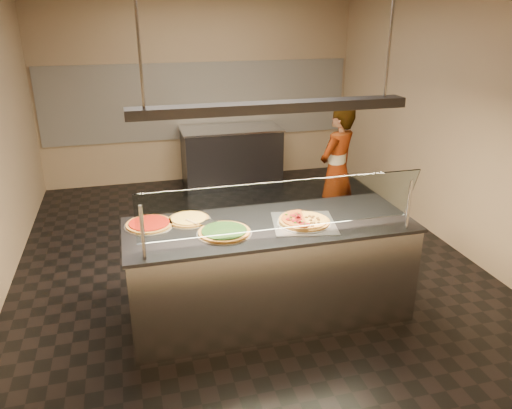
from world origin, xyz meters
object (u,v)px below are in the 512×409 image
object	(u,v)px
perforated_tray	(304,223)
pizza_cheese	(189,219)
worker	(337,170)
heat_lamp_housing	(271,107)
pizza_spinach	(224,232)
pizza_tomato	(149,224)
pizza_spatula	(198,222)
sneeze_guard	(283,206)
prep_table	(231,156)
half_pizza_sausage	(316,219)
half_pizza_pepperoni	(292,221)
serving_counter	(270,270)

from	to	relation	value
perforated_tray	pizza_cheese	world-z (taller)	pizza_cheese
worker	heat_lamp_housing	xyz separation A→B (m)	(-1.35, -1.65, 1.14)
pizza_spinach	pizza_cheese	xyz separation A→B (m)	(-0.25, 0.35, -0.00)
pizza_cheese	pizza_tomato	distance (m)	0.35
pizza_spatula	worker	xyz separation A→B (m)	(1.97, 1.52, -0.15)
sneeze_guard	prep_table	bearing A→B (deg)	83.72
half_pizza_sausage	pizza_spinach	distance (m)	0.83
pizza_cheese	sneeze_guard	bearing A→B (deg)	-40.96
perforated_tray	pizza_spinach	xyz separation A→B (m)	(-0.72, -0.03, 0.01)
perforated_tray	pizza_spinach	size ratio (longest dim) A/B	1.35
sneeze_guard	pizza_spinach	size ratio (longest dim) A/B	4.91
half_pizza_pepperoni	serving_counter	bearing A→B (deg)	157.30
pizza_spinach	pizza_cheese	size ratio (longest dim) A/B	1.19
perforated_tray	pizza_tomato	bearing A→B (deg)	166.99
perforated_tray	pizza_tomato	world-z (taller)	pizza_tomato
pizza_cheese	heat_lamp_housing	bearing A→B (deg)	-20.05
prep_table	pizza_tomato	bearing A→B (deg)	-112.93
pizza_spinach	worker	distance (m)	2.50
perforated_tray	pizza_spatula	distance (m)	0.92
perforated_tray	prep_table	world-z (taller)	perforated_tray
pizza_spatula	pizza_cheese	bearing A→B (deg)	118.60
pizza_spinach	pizza_spatula	distance (m)	0.29
half_pizza_sausage	prep_table	distance (m)	3.83
pizza_spinach	worker	bearing A→B (deg)	44.47
worker	perforated_tray	bearing A→B (deg)	24.57
pizza_spatula	worker	world-z (taller)	worker
perforated_tray	pizza_cheese	xyz separation A→B (m)	(-0.97, 0.32, 0.01)
serving_counter	perforated_tray	size ratio (longest dim) A/B	4.02
prep_table	perforated_tray	bearing A→B (deg)	-92.42
pizza_cheese	prep_table	world-z (taller)	pizza_cheese
serving_counter	pizza_tomato	bearing A→B (deg)	167.45
pizza_tomato	prep_table	bearing A→B (deg)	67.07
prep_table	half_pizza_sausage	bearing A→B (deg)	-90.80
half_pizza_pepperoni	pizza_cheese	world-z (taller)	half_pizza_pepperoni
prep_table	pizza_cheese	bearing A→B (deg)	-108.02
heat_lamp_housing	sneeze_guard	bearing A→B (deg)	-90.00
perforated_tray	prep_table	size ratio (longest dim) A/B	0.40
heat_lamp_housing	pizza_cheese	bearing A→B (deg)	159.95
perforated_tray	heat_lamp_housing	size ratio (longest dim) A/B	0.27
sneeze_guard	pizza_spatula	xyz separation A→B (m)	(-0.62, 0.47, -0.27)
serving_counter	pizza_tomato	distance (m)	1.16
pizza_cheese	pizza_spatula	bearing A→B (deg)	-61.40
pizza_tomato	half_pizza_sausage	bearing A→B (deg)	-12.20
half_pizza_pepperoni	heat_lamp_housing	distance (m)	1.00
sneeze_guard	pizza_spinach	world-z (taller)	sneeze_guard
serving_counter	half_pizza_pepperoni	size ratio (longest dim) A/B	5.30
half_pizza_pepperoni	worker	bearing A→B (deg)	55.80
pizza_spinach	pizza_tomato	distance (m)	0.68
worker	pizza_spinach	bearing A→B (deg)	10.76
pizza_spinach	pizza_spatula	xyz separation A→B (m)	(-0.18, 0.23, 0.01)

